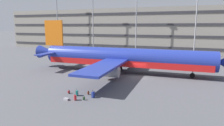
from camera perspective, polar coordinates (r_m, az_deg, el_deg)
ground_plane at (r=38.70m, az=7.46°, el=-3.81°), size 600.00×600.00×0.00m
terminal_structure at (r=80.28m, az=15.05°, el=8.92°), size 134.65×14.81×15.82m
airliner at (r=41.33m, az=2.96°, el=1.41°), size 40.20×32.47×10.62m
light_mast_far_left at (r=83.58m, az=-15.10°, el=13.49°), size 1.80×0.50×25.53m
light_mast_left at (r=75.55m, az=-5.35°, el=12.54°), size 1.80×0.50×21.36m
light_mast_center_left at (r=69.92m, az=6.79°, el=12.45°), size 1.80×0.50×20.78m
light_mast_center_right at (r=67.72m, az=22.46°, el=11.83°), size 1.80×0.50×20.79m
suitcase_small at (r=26.94m, az=-10.24°, el=-9.47°), size 0.45×0.45×0.79m
suitcase_upright at (r=28.52m, az=-9.75°, el=-8.26°), size 0.31×0.47×0.93m
suitcase_large at (r=27.51m, az=-5.26°, el=-8.77°), size 0.31×0.48×0.98m
suitcase_navy at (r=27.29m, az=-12.58°, el=-9.80°), size 0.77×0.52×0.24m
backpack_scuffed at (r=26.84m, az=-7.82°, el=-9.73°), size 0.30×0.37×0.55m
backpack_purple at (r=29.66m, az=-11.98°, el=-7.90°), size 0.38×0.32×0.54m
backpack_red at (r=28.76m, az=-6.64°, el=-8.30°), size 0.36×0.33×0.56m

